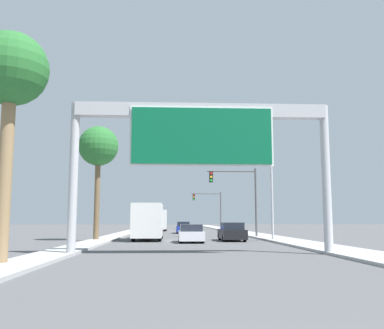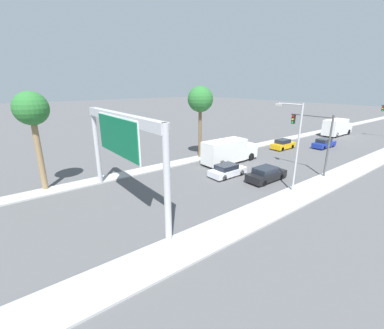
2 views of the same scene
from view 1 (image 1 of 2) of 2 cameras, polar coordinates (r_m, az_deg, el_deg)
sidewalk_right at (r=64.29m, az=5.61°, el=-8.80°), size 3.00×120.00×0.15m
median_strip_left at (r=63.87m, az=-7.99°, el=-8.78°), size 2.00×120.00×0.15m
sign_gantry at (r=21.94m, az=1.29°, el=3.94°), size 13.34×0.73×7.70m
car_far_right at (r=36.02m, az=5.33°, el=-8.97°), size 1.90×4.67×1.51m
car_near_right at (r=33.49m, az=-0.14°, el=-9.22°), size 1.88×4.34×1.38m
car_far_left at (r=55.29m, az=-1.19°, el=-8.44°), size 1.74×4.70×1.48m
car_near_left at (r=49.34m, az=-5.10°, el=-8.51°), size 1.74×4.27×1.54m
truck_box_primary at (r=67.37m, az=-4.47°, el=-7.43°), size 2.49×7.91×3.20m
truck_box_secondary at (r=37.22m, az=-5.85°, el=-7.60°), size 2.39×8.17×3.06m
traffic_light_near_intersection at (r=42.23m, az=6.52°, el=-3.47°), size 4.88×0.32×6.77m
traffic_light_mid_block at (r=71.94m, az=2.59°, el=-5.29°), size 5.03×0.32×6.35m
palm_tree_foreground at (r=18.86m, az=-23.04°, el=10.85°), size 2.97×2.97×9.23m
palm_tree_background at (r=36.85m, az=-12.37°, el=2.18°), size 3.34×3.34×9.57m
street_lamp_right at (r=36.30m, az=10.02°, el=-2.26°), size 2.75×0.28×8.22m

